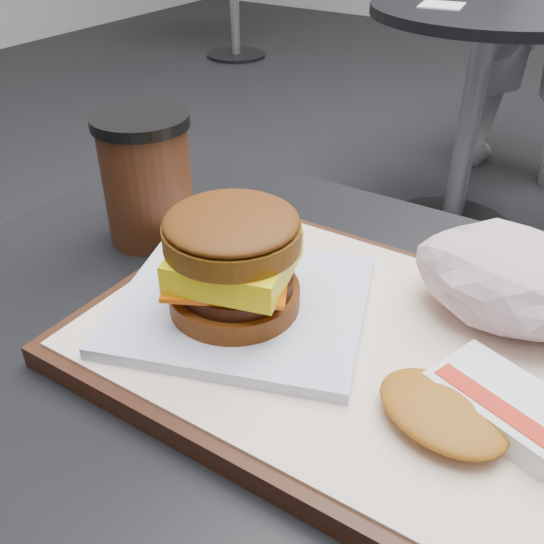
{
  "coord_description": "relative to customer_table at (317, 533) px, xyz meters",
  "views": [
    {
      "loc": [
        0.14,
        -0.29,
        1.08
      ],
      "look_at": [
        -0.06,
        0.02,
        0.83
      ],
      "focal_mm": 40.0,
      "sensor_mm": 36.0,
      "label": 1
    }
  ],
  "objects": [
    {
      "name": "napkin",
      "position": [
        -0.47,
        1.56,
        0.17
      ],
      "size": [
        0.14,
        0.14,
        0.0
      ],
      "primitive_type": "cube",
      "rotation": [
        0.0,
        0.0,
        0.16
      ],
      "color": "silver",
      "rests_on": "neighbor_table"
    },
    {
      "name": "serving_tray",
      "position": [
        -0.01,
        0.03,
        0.2
      ],
      "size": [
        0.38,
        0.28,
        0.02
      ],
      "color": "black",
      "rests_on": "customer_table"
    },
    {
      "name": "hash_brown",
      "position": [
        0.1,
        0.0,
        0.22
      ],
      "size": [
        0.13,
        0.11,
        0.02
      ],
      "color": "white",
      "rests_on": "serving_tray"
    },
    {
      "name": "coffee_cup",
      "position": [
        -0.25,
        0.09,
        0.25
      ],
      "size": [
        0.09,
        0.09,
        0.13
      ],
      "color": "#3D1C0E",
      "rests_on": "customer_table"
    },
    {
      "name": "crumpled_wrapper",
      "position": [
        0.09,
        0.12,
        0.24
      ],
      "size": [
        0.15,
        0.12,
        0.07
      ],
      "primitive_type": null,
      "color": "silver",
      "rests_on": "serving_tray"
    },
    {
      "name": "breakfast_sandwich",
      "position": [
        -0.09,
        0.01,
        0.24
      ],
      "size": [
        0.24,
        0.22,
        0.09
      ],
      "color": "white",
      "rests_on": "serving_tray"
    },
    {
      "name": "customer_table",
      "position": [
        0.0,
        0.0,
        0.0
      ],
      "size": [
        0.8,
        0.6,
        0.77
      ],
      "color": "#A5A5AA",
      "rests_on": "ground"
    },
    {
      "name": "neighbor_table",
      "position": [
        -0.35,
        1.65,
        -0.03
      ],
      "size": [
        0.7,
        0.7,
        0.75
      ],
      "color": "black",
      "rests_on": "ground"
    }
  ]
}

